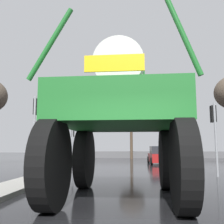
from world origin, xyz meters
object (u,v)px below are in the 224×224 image
oversize_sprayer (121,119)px  traffic_signal_near_left (36,117)px  bare_tree_far_center (131,118)px  sedan_ahead (160,156)px  traffic_signal_far_right (73,137)px  traffic_signal_near_right (214,123)px  traffic_signal_far_left (160,133)px

oversize_sprayer → traffic_signal_near_left: (-4.63, 5.94, 0.75)m
bare_tree_far_center → oversize_sprayer: bearing=-91.1°
sedan_ahead → traffic_signal_far_right: (-8.85, 5.59, 1.87)m
oversize_sprayer → bare_tree_far_center: bare_tree_far_center is taller
traffic_signal_near_left → traffic_signal_far_right: 15.82m
traffic_signal_far_right → bare_tree_far_center: bare_tree_far_center is taller
traffic_signal_near_left → bare_tree_far_center: size_ratio=0.60×
sedan_ahead → bare_tree_far_center: bearing=10.9°
traffic_signal_far_right → bare_tree_far_center: 8.94m
oversize_sprayer → sedan_ahead: (2.86, 16.11, -1.47)m
oversize_sprayer → sedan_ahead: oversize_sprayer is taller
traffic_signal_near_left → traffic_signal_far_right: bearing=94.9°
traffic_signal_near_left → traffic_signal_near_right: traffic_signal_near_left is taller
traffic_signal_near_right → bare_tree_far_center: bearing=100.5°
traffic_signal_far_right → sedan_ahead: bearing=-32.3°
traffic_signal_near_left → traffic_signal_far_right: (-1.36, 15.76, -0.35)m
sedan_ahead → traffic_signal_near_left: traffic_signal_near_left is taller
oversize_sprayer → traffic_signal_far_left: 22.00m
sedan_ahead → traffic_signal_near_right: (1.58, -10.17, 1.89)m
sedan_ahead → bare_tree_far_center: bare_tree_far_center is taller
sedan_ahead → traffic_signal_far_left: size_ratio=1.01×
traffic_signal_near_right → traffic_signal_far_left: size_ratio=0.88×
traffic_signal_far_left → bare_tree_far_center: 6.71m
traffic_signal_near_right → traffic_signal_far_right: bearing=123.5°
traffic_signal_near_right → bare_tree_far_center: bare_tree_far_center is taller
oversize_sprayer → sedan_ahead: 16.43m
oversize_sprayer → traffic_signal_far_left: oversize_sprayer is taller
traffic_signal_far_left → traffic_signal_far_right: size_ratio=1.15×
traffic_signal_near_right → traffic_signal_far_right: size_ratio=1.01×
traffic_signal_near_left → traffic_signal_near_right: (9.06, 0.01, -0.33)m
traffic_signal_far_left → oversize_sprayer: bearing=-99.3°
sedan_ahead → traffic_signal_near_left: (-7.48, -10.17, 2.22)m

